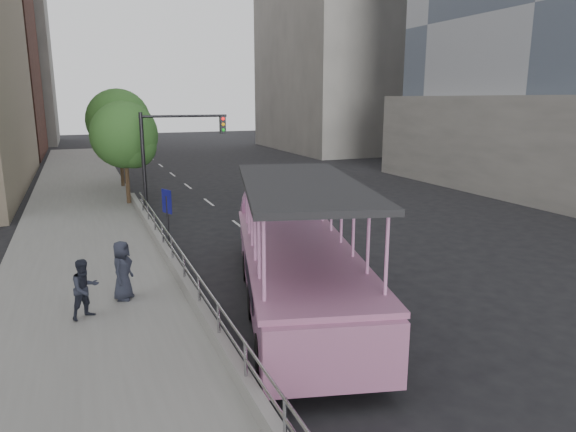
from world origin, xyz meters
The scene contains 13 objects.
ground centered at (0.00, 0.00, 0.00)m, with size 160.00×160.00×0.00m, color black.
sidewalk centered at (-5.75, 10.00, 0.15)m, with size 5.50×80.00×0.30m, color gray.
kerb_wall centered at (-3.12, 2.00, 0.48)m, with size 0.24×30.00×0.36m, color gray.
guardrail centered at (-3.12, 2.00, 1.14)m, with size 0.07×22.00×0.71m.
duck_boat centered at (-0.16, 0.77, 1.40)m, with size 5.48×11.64×3.76m.
car centered at (3.54, 11.72, 0.73)m, with size 1.74×4.30×1.47m, color silver.
pedestrian_mid centered at (-5.86, 0.89, 1.08)m, with size 0.76×0.59×1.56m, color #222531.
pedestrian_far centered at (-4.86, 1.84, 1.14)m, with size 0.83×0.54×1.69m, color #222531.
parking_sign centered at (-2.92, 5.87, 1.67)m, with size 0.25×0.56×2.65m.
traffic_signal centered at (-1.70, 12.50, 3.50)m, with size 4.20×0.32×5.20m.
street_tree_near centered at (-3.30, 15.93, 3.82)m, with size 3.52×3.52×5.72m.
street_tree_far centered at (-3.10, 21.93, 4.31)m, with size 3.97×3.97×6.45m.
midrise_stone_a centered at (26.00, 42.00, 16.00)m, with size 20.00×20.00×32.00m, color gray.
Camera 1 is at (-5.72, -12.48, 5.81)m, focal length 32.00 mm.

